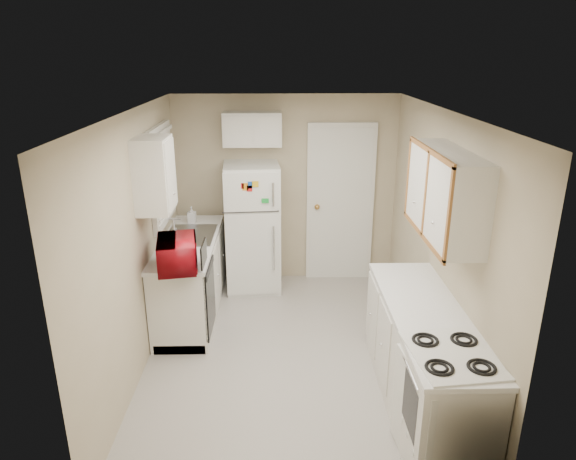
{
  "coord_description": "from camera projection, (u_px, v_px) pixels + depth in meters",
  "views": [
    {
      "loc": [
        -0.1,
        -4.46,
        2.89
      ],
      "look_at": [
        0.0,
        0.5,
        1.15
      ],
      "focal_mm": 32.0,
      "sensor_mm": 36.0,
      "label": 1
    }
  ],
  "objects": [
    {
      "name": "floor",
      "position": [
        289.0,
        354.0,
        5.17
      ],
      "size": [
        3.8,
        3.8,
        0.0
      ],
      "primitive_type": "plane",
      "color": "beige",
      "rests_on": "ground"
    },
    {
      "name": "soap_bottle",
      "position": [
        192.0,
        215.0,
        6.23
      ],
      "size": [
        0.1,
        0.1,
        0.21
      ],
      "primitive_type": "imported",
      "rotation": [
        0.0,
        0.0,
        -0.05
      ],
      "color": "white",
      "rests_on": "left_counter"
    },
    {
      "name": "right_counter",
      "position": [
        423.0,
        359.0,
        4.29
      ],
      "size": [
        0.6,
        2.0,
        0.9
      ],
      "primitive_type": "cube",
      "color": "silver",
      "rests_on": "floor"
    },
    {
      "name": "ceiling",
      "position": [
        289.0,
        111.0,
        4.37
      ],
      "size": [
        3.8,
        3.8,
        0.0
      ],
      "primitive_type": "plane",
      "color": "white",
      "rests_on": "floor"
    },
    {
      "name": "microwave",
      "position": [
        178.0,
        254.0,
        4.91
      ],
      "size": [
        0.58,
        0.39,
        0.36
      ],
      "primitive_type": "imported",
      "rotation": [
        0.0,
        0.0,
        1.75
      ],
      "color": "maroon",
      "rests_on": "left_counter"
    },
    {
      "name": "wall_front",
      "position": [
        297.0,
        359.0,
        2.98
      ],
      "size": [
        2.8,
        2.8,
        0.0
      ],
      "primitive_type": "plane",
      "color": "#BAAB8D",
      "rests_on": "floor"
    },
    {
      "name": "left_counter",
      "position": [
        191.0,
        277.0,
        5.85
      ],
      "size": [
        0.6,
        1.8,
        0.9
      ],
      "primitive_type": "cube",
      "color": "silver",
      "rests_on": "floor"
    },
    {
      "name": "refrigerator",
      "position": [
        253.0,
        227.0,
        6.4
      ],
      "size": [
        0.71,
        0.69,
        1.61
      ],
      "primitive_type": "cube",
      "rotation": [
        0.0,
        0.0,
        0.08
      ],
      "color": "silver",
      "rests_on": "floor"
    },
    {
      "name": "interior_door",
      "position": [
        340.0,
        204.0,
        6.6
      ],
      "size": [
        0.86,
        0.06,
        2.08
      ],
      "primitive_type": "cube",
      "color": "silver",
      "rests_on": "floor"
    },
    {
      "name": "stove",
      "position": [
        445.0,
        414.0,
        3.7
      ],
      "size": [
        0.62,
        0.73,
        0.82
      ],
      "primitive_type": "cube",
      "rotation": [
        0.0,
        0.0,
        0.11
      ],
      "color": "silver",
      "rests_on": "floor"
    },
    {
      "name": "wall_back",
      "position": [
        286.0,
        190.0,
        6.56
      ],
      "size": [
        2.8,
        2.8,
        0.0
      ],
      "primitive_type": "plane",
      "color": "#BAAB8D",
      "rests_on": "floor"
    },
    {
      "name": "window_blinds",
      "position": [
        163.0,
        175.0,
        5.6
      ],
      "size": [
        0.1,
        0.98,
        1.08
      ],
      "primitive_type": "cube",
      "color": "silver",
      "rests_on": "wall_left"
    },
    {
      "name": "sink",
      "position": [
        191.0,
        239.0,
        5.85
      ],
      "size": [
        0.54,
        0.74,
        0.16
      ],
      "primitive_type": "cube",
      "color": "gray",
      "rests_on": "left_counter"
    },
    {
      "name": "cabinet_over_fridge",
      "position": [
        253.0,
        129.0,
        6.15
      ],
      "size": [
        0.7,
        0.3,
        0.4
      ],
      "primitive_type": "cube",
      "color": "silver",
      "rests_on": "wall_back"
    },
    {
      "name": "upper_cabinet_right",
      "position": [
        446.0,
        194.0,
        4.12
      ],
      "size": [
        0.3,
        1.2,
        0.7
      ],
      "primitive_type": "cube",
      "color": "silver",
      "rests_on": "wall_right"
    },
    {
      "name": "wall_right",
      "position": [
        439.0,
        242.0,
        4.8
      ],
      "size": [
        3.8,
        3.8,
        0.0
      ],
      "primitive_type": "plane",
      "color": "#BAAB8D",
      "rests_on": "floor"
    },
    {
      "name": "wall_left",
      "position": [
        138.0,
        244.0,
        4.74
      ],
      "size": [
        3.8,
        3.8,
        0.0
      ],
      "primitive_type": "plane",
      "color": "#BAAB8D",
      "rests_on": "floor"
    },
    {
      "name": "upper_cabinet_left",
      "position": [
        154.0,
        175.0,
        4.75
      ],
      "size": [
        0.3,
        0.45,
        0.7
      ],
      "primitive_type": "cube",
      "color": "silver",
      "rests_on": "wall_left"
    },
    {
      "name": "dishwasher",
      "position": [
        210.0,
        297.0,
        5.27
      ],
      "size": [
        0.03,
        0.58,
        0.72
      ],
      "primitive_type": "cube",
      "color": "black",
      "rests_on": "floor"
    }
  ]
}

